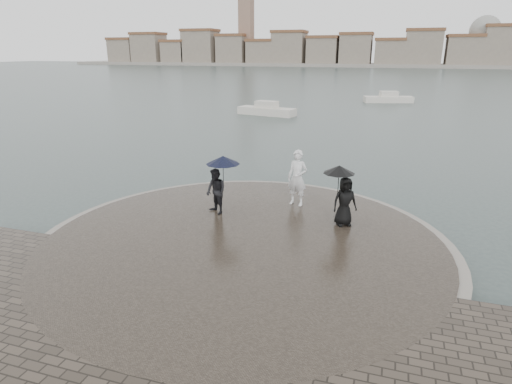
% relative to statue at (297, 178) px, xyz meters
% --- Properties ---
extents(ground, '(400.00, 400.00, 0.00)m').
position_rel_statue_xyz_m(ground, '(-0.86, -7.01, -1.38)').
color(ground, '#2B3835').
rests_on(ground, ground).
extents(kerb_ring, '(12.50, 12.50, 0.32)m').
position_rel_statue_xyz_m(kerb_ring, '(-0.86, -3.51, -1.22)').
color(kerb_ring, gray).
rests_on(kerb_ring, ground).
extents(quay_tip, '(11.90, 11.90, 0.36)m').
position_rel_statue_xyz_m(quay_tip, '(-0.86, -3.51, -1.20)').
color(quay_tip, '#2D261E').
rests_on(quay_tip, ground).
extents(statue, '(0.83, 0.64, 2.04)m').
position_rel_statue_xyz_m(statue, '(0.00, 0.00, 0.00)').
color(statue, silver).
rests_on(statue, quay_tip).
extents(visitor_left, '(1.31, 1.16, 2.04)m').
position_rel_statue_xyz_m(visitor_left, '(-2.38, -1.69, 0.15)').
color(visitor_left, black).
rests_on(visitor_left, quay_tip).
extents(visitor_right, '(1.22, 1.02, 1.95)m').
position_rel_statue_xyz_m(visitor_right, '(1.80, -1.40, 0.08)').
color(visitor_right, black).
rests_on(visitor_right, quay_tip).
extents(far_skyline, '(260.00, 20.00, 37.00)m').
position_rel_statue_xyz_m(far_skyline, '(-7.15, 153.70, 4.23)').
color(far_skyline, gray).
rests_on(far_skyline, ground).
extents(boats, '(35.56, 17.58, 1.50)m').
position_rel_statue_xyz_m(boats, '(5.62, 33.29, -1.00)').
color(boats, beige).
rests_on(boats, ground).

